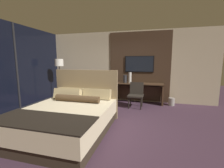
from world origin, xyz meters
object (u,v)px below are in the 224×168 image
tv (139,64)px  vase_tall (130,78)px  bed (68,116)px  floor_lamp (59,66)px  desk (138,89)px  waste_bin (171,102)px  vase_short (125,79)px  desk_chair (136,93)px

tv → vase_tall: tv is taller
bed → floor_lamp: floor_lamp is taller
desk → waste_bin: bearing=-3.5°
vase_short → waste_bin: bearing=-2.0°
bed → vase_tall: bed is taller
floor_lamp → vase_short: bearing=10.7°
tv → waste_bin: (1.23, -0.28, -1.37)m
waste_bin → floor_lamp: bearing=-174.3°
floor_lamp → waste_bin: (4.34, 0.43, -1.29)m
waste_bin → vase_tall: bearing=179.0°
bed → desk_chair: bed is taller
floor_lamp → bed: bearing=-53.3°
bed → tv: bearing=66.2°
bed → vase_tall: bearing=69.9°
desk_chair → vase_short: size_ratio=2.94×
vase_short → desk: bearing=1.5°
desk → vase_short: size_ratio=6.29×
tv → waste_bin: bearing=-12.6°
bed → floor_lamp: (-1.76, 2.36, 1.08)m
floor_lamp → vase_tall: size_ratio=4.17×
floor_lamp → waste_bin: size_ratio=6.09×
bed → desk: (1.35, 2.87, 0.18)m
tv → vase_tall: size_ratio=2.74×
desk_chair → vase_tall: vase_tall is taller
bed → desk_chair: (1.33, 2.28, 0.17)m
waste_bin → desk: bearing=176.5°
desk_chair → bed: bearing=-118.2°
desk_chair → floor_lamp: size_ratio=0.51×
desk_chair → vase_tall: bearing=121.2°
desk_chair → vase_short: 0.86m
vase_short → bed: bearing=-106.4°
desk_chair → floor_lamp: (-3.09, 0.08, 0.92)m
desk → floor_lamp: (-3.11, -0.51, 0.90)m
desk_chair → floor_lamp: floor_lamp is taller
desk_chair → waste_bin: desk_chair is taller
desk → desk_chair: 0.59m
bed → desk: 3.17m
waste_bin → tv: bearing=167.4°
floor_lamp → vase_tall: (2.79, 0.46, -0.44)m
vase_tall → vase_short: 0.20m
desk_chair → floor_lamp: bearing=-179.4°
tv → desk_chair: 1.27m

